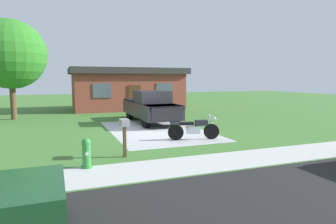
{
  "coord_description": "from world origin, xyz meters",
  "views": [
    {
      "loc": [
        -4.55,
        -13.72,
        2.54
      ],
      "look_at": [
        0.63,
        0.03,
        0.9
      ],
      "focal_mm": 31.11,
      "sensor_mm": 36.0,
      "label": 1
    }
  ],
  "objects_px": {
    "mailbox": "(124,128)",
    "shade_tree": "(10,54)",
    "fire_hydrant": "(86,153)",
    "pickup_truck": "(150,106)",
    "neighbor_house": "(127,88)",
    "motorcycle": "(194,129)"
  },
  "relations": [
    {
      "from": "neighbor_house",
      "to": "shade_tree",
      "type": "bearing_deg",
      "value": -153.45
    },
    {
      "from": "motorcycle",
      "to": "neighbor_house",
      "type": "bearing_deg",
      "value": 88.77
    },
    {
      "from": "fire_hydrant",
      "to": "neighbor_house",
      "type": "xyz_separation_m",
      "value": [
        4.94,
        16.51,
        1.36
      ]
    },
    {
      "from": "fire_hydrant",
      "to": "shade_tree",
      "type": "xyz_separation_m",
      "value": [
        -3.42,
        12.33,
        3.69
      ]
    },
    {
      "from": "fire_hydrant",
      "to": "mailbox",
      "type": "height_order",
      "value": "mailbox"
    },
    {
      "from": "fire_hydrant",
      "to": "mailbox",
      "type": "relative_size",
      "value": 0.69
    },
    {
      "from": "motorcycle",
      "to": "neighbor_house",
      "type": "xyz_separation_m",
      "value": [
        0.3,
        14.01,
        1.32
      ]
    },
    {
      "from": "pickup_truck",
      "to": "neighbor_house",
      "type": "distance_m",
      "value": 8.53
    },
    {
      "from": "fire_hydrant",
      "to": "shade_tree",
      "type": "bearing_deg",
      "value": 105.5
    },
    {
      "from": "fire_hydrant",
      "to": "motorcycle",
      "type": "bearing_deg",
      "value": 28.25
    },
    {
      "from": "motorcycle",
      "to": "neighbor_house",
      "type": "height_order",
      "value": "neighbor_house"
    },
    {
      "from": "motorcycle",
      "to": "mailbox",
      "type": "distance_m",
      "value": 3.81
    },
    {
      "from": "pickup_truck",
      "to": "mailbox",
      "type": "relative_size",
      "value": 4.49
    },
    {
      "from": "shade_tree",
      "to": "motorcycle",
      "type": "bearing_deg",
      "value": -50.66
    },
    {
      "from": "motorcycle",
      "to": "pickup_truck",
      "type": "bearing_deg",
      "value": 92.64
    },
    {
      "from": "pickup_truck",
      "to": "fire_hydrant",
      "type": "xyz_separation_m",
      "value": [
        -4.39,
        -8.04,
        -0.53
      ]
    },
    {
      "from": "motorcycle",
      "to": "neighbor_house",
      "type": "relative_size",
      "value": 0.23
    },
    {
      "from": "mailbox",
      "to": "shade_tree",
      "type": "xyz_separation_m",
      "value": [
        -4.7,
        11.56,
        3.14
      ]
    },
    {
      "from": "fire_hydrant",
      "to": "mailbox",
      "type": "distance_m",
      "value": 1.59
    },
    {
      "from": "shade_tree",
      "to": "neighbor_house",
      "type": "distance_m",
      "value": 9.63
    },
    {
      "from": "motorcycle",
      "to": "pickup_truck",
      "type": "distance_m",
      "value": 5.57
    },
    {
      "from": "pickup_truck",
      "to": "fire_hydrant",
      "type": "relative_size",
      "value": 6.5
    }
  ]
}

